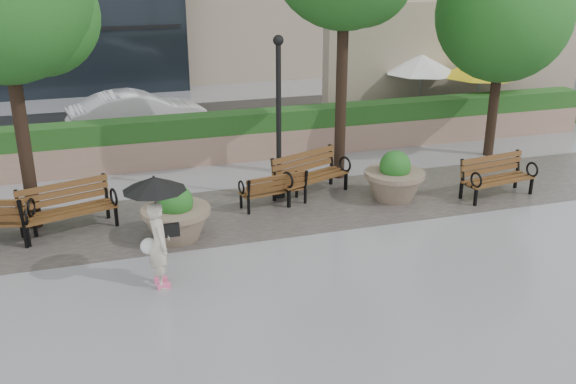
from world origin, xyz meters
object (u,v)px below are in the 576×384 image
object	(u,v)px
bench_2	(274,196)
lamppost	(279,129)
bench_1	(69,218)
planter_right	(394,180)
planter_left	(176,218)
car_right	(138,114)
pedestrian	(157,221)
bench_3	(311,183)
bench_4	(497,185)

from	to	relation	value
bench_2	lamppost	bearing A→B (deg)	-128.81
lamppost	bench_1	bearing A→B (deg)	-172.14
bench_1	planter_right	xyz separation A→B (m)	(7.37, -0.29, 0.16)
bench_2	planter_left	xyz separation A→B (m)	(-2.40, -1.16, 0.22)
car_right	pedestrian	distance (m)	10.19
bench_1	bench_3	world-z (taller)	bench_3
bench_1	car_right	size ratio (longest dim) A/B	0.47
bench_2	planter_left	distance (m)	2.68
bench_1	bench_4	bearing A→B (deg)	-22.18
bench_4	car_right	xyz separation A→B (m)	(-7.70, 8.19, 0.42)
planter_left	pedestrian	world-z (taller)	pedestrian
planter_left	bench_2	bearing A→B (deg)	25.69
bench_3	lamppost	distance (m)	1.58
bench_1	car_right	world-z (taller)	car_right
bench_2	lamppost	distance (m)	1.56
bench_2	lamppost	xyz separation A→B (m)	(0.29, 0.53, 1.44)
bench_2	bench_3	world-z (taller)	bench_3
bench_3	planter_left	world-z (taller)	planter_left
lamppost	bench_2	bearing A→B (deg)	-118.72
planter_right	pedestrian	world-z (taller)	pedestrian
bench_1	bench_3	bearing A→B (deg)	-11.56
lamppost	pedestrian	xyz separation A→B (m)	(-3.24, -3.53, -0.46)
bench_3	car_right	world-z (taller)	car_right
planter_left	bench_3	bearing A→B (deg)	24.24
lamppost	bench_4	bearing A→B (deg)	-17.25
bench_3	bench_4	xyz separation A→B (m)	(4.24, -1.42, -0.02)
planter_right	lamppost	distance (m)	3.00
bench_3	pedestrian	xyz separation A→B (m)	(-4.00, -3.39, 0.91)
bench_1	lamppost	distance (m)	5.04
lamppost	pedestrian	bearing A→B (deg)	-132.57
bench_2	bench_3	size ratio (longest dim) A/B	0.78
bench_4	planter_left	bearing A→B (deg)	172.64
bench_4	lamppost	xyz separation A→B (m)	(-5.00, 1.55, 1.39)
bench_3	pedestrian	size ratio (longest dim) A/B	1.03
bench_1	bench_4	xyz separation A→B (m)	(9.80, -0.89, -0.02)
planter_left	pedestrian	bearing A→B (deg)	-106.50
bench_3	bench_4	size ratio (longest dim) A/B	1.08
bench_2	car_right	distance (m)	7.58
planter_right	car_right	bearing A→B (deg)	124.81
bench_3	bench_1	bearing A→B (deg)	163.35
bench_4	pedestrian	xyz separation A→B (m)	(-8.24, -1.98, 0.93)
planter_right	car_right	world-z (taller)	car_right
car_right	bench_3	bearing A→B (deg)	-162.11
planter_right	bench_4	bearing A→B (deg)	-13.98
bench_3	planter_right	xyz separation A→B (m)	(1.82, -0.81, 0.16)
bench_4	pedestrian	size ratio (longest dim) A/B	0.95
bench_1	pedestrian	world-z (taller)	pedestrian
bench_1	bench_2	distance (m)	4.51
lamppost	car_right	bearing A→B (deg)	112.13
bench_4	car_right	bearing A→B (deg)	124.85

